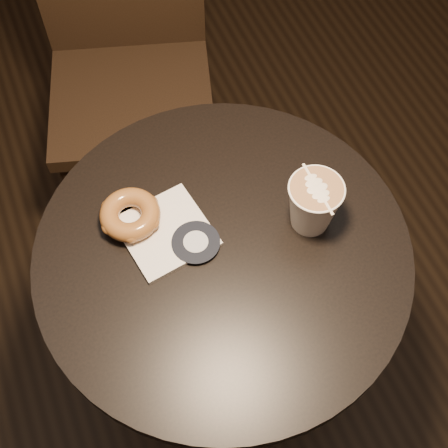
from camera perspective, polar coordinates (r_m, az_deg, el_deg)
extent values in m
plane|color=black|center=(1.84, -0.08, -13.25)|extent=(4.50, 4.50, 0.00)
cylinder|color=black|center=(1.16, -0.12, -2.67)|extent=(0.70, 0.70, 0.03)
cylinder|color=black|center=(1.49, -0.10, -9.13)|extent=(0.07, 0.07, 0.70)
cylinder|color=black|center=(1.83, -0.08, -13.16)|extent=(0.44, 0.44, 0.02)
cube|color=black|center=(1.73, -8.43, 11.38)|extent=(0.53, 0.53, 0.04)
cylinder|color=black|center=(1.84, -13.00, 1.54)|extent=(0.04, 0.04, 0.48)
cylinder|color=black|center=(1.81, -1.60, 2.51)|extent=(0.04, 0.04, 0.48)
cylinder|color=black|center=(2.05, -12.80, 10.18)|extent=(0.04, 0.04, 0.48)
cylinder|color=black|center=(2.03, -2.45, 11.17)|extent=(0.04, 0.04, 0.48)
cube|color=silver|center=(1.16, -5.32, -0.72)|extent=(0.18, 0.18, 0.01)
torus|color=brown|center=(1.16, -8.58, 0.86)|extent=(0.11, 0.11, 0.04)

